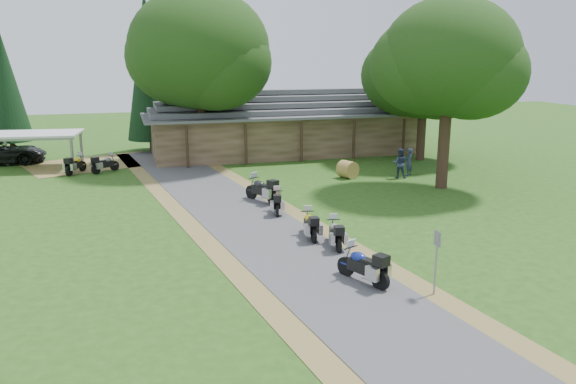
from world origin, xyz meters
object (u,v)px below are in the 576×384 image
object	(u,v)px
motorcycle_row_d	(277,201)
motorcycle_row_e	(262,188)
motorcycle_row_c	(310,223)
motorcycle_carport_a	(76,164)
carport	(38,151)
car_dark_suv	(1,147)
hay_bale	(348,169)
lodge	(284,121)
motorcycle_row_a	(363,264)
motorcycle_carport_b	(105,163)
motorcycle_row_b	(335,232)

from	to	relation	value
motorcycle_row_d	motorcycle_row_e	bearing A→B (deg)	19.96
motorcycle_row_c	motorcycle_carport_a	distance (m)	19.49
carport	car_dark_suv	xyz separation A→B (m)	(-2.66, 2.39, 0.00)
motorcycle_row_c	hay_bale	size ratio (longest dim) A/B	1.69
lodge	car_dark_suv	xyz separation A→B (m)	(-20.23, 0.69, -1.25)
motorcycle_row_c	hay_bale	distance (m)	12.03
motorcycle_row_a	motorcycle_carport_b	xyz separation A→B (m)	(-8.61, 21.46, -0.05)
motorcycle_row_d	motorcycle_carport_b	bearing A→B (deg)	47.70
carport	hay_bale	world-z (taller)	carport
lodge	carport	size ratio (longest dim) A/B	3.88
lodge	car_dark_suv	size ratio (longest dim) A/B	3.43
motorcycle_row_a	hay_bale	world-z (taller)	motorcycle_row_a
motorcycle_row_c	motorcycle_carport_b	world-z (taller)	motorcycle_carport_b
car_dark_suv	hay_bale	distance (m)	24.07
lodge	motorcycle_carport_a	size ratio (longest dim) A/B	11.29
carport	motorcycle_carport_b	xyz separation A→B (m)	(4.28, -2.69, -0.57)
car_dark_suv	motorcycle_row_c	distance (m)	26.48
motorcycle_row_e	motorcycle_row_d	bearing A→B (deg)	157.78
carport	motorcycle_row_d	xyz separation A→B (m)	(12.42, -15.12, -0.59)
motorcycle_row_b	hay_bale	world-z (taller)	motorcycle_row_b
motorcycle_row_c	motorcycle_carport_a	xyz separation A→B (m)	(-10.24, 16.58, 0.03)
car_dark_suv	motorcycle_row_e	world-z (taller)	car_dark_suv
motorcycle_row_a	motorcycle_carport_a	distance (m)	23.96
motorcycle_carport_a	motorcycle_row_d	bearing A→B (deg)	-112.30
motorcycle_row_b	car_dark_suv	bearing A→B (deg)	44.82
motorcycle_row_e	motorcycle_row_c	bearing A→B (deg)	157.10
lodge	motorcycle_row_a	size ratio (longest dim) A/B	10.88
motorcycle_carport_a	carport	bearing A→B (deg)	73.37
motorcycle_row_a	motorcycle_carport_a	world-z (taller)	motorcycle_row_a
motorcycle_carport_b	motorcycle_row_a	bearing A→B (deg)	-105.46
carport	motorcycle_carport_b	distance (m)	5.09
lodge	hay_bale	size ratio (longest dim) A/B	20.08
motorcycle_row_a	motorcycle_row_b	distance (m)	3.66
motorcycle_carport_b	car_dark_suv	bearing A→B (deg)	106.52
motorcycle_row_a	hay_bale	bearing A→B (deg)	-44.22
motorcycle_carport_b	hay_bale	bearing A→B (deg)	-59.95
motorcycle_row_a	motorcycle_carport_b	bearing A→B (deg)	-1.79
car_dark_suv	motorcycle_row_b	bearing A→B (deg)	-144.95
motorcycle_carport_a	motorcycle_carport_b	xyz separation A→B (m)	(1.80, -0.12, -0.03)
car_dark_suv	motorcycle_row_e	xyz separation A→B (m)	(14.87, -15.30, -0.47)
motorcycle_row_a	motorcycle_row_b	xyz separation A→B (m)	(0.43, 3.64, -0.07)
motorcycle_row_b	motorcycle_row_e	size ratio (longest dim) A/B	0.82
motorcycle_row_d	motorcycle_carport_a	bearing A→B (deg)	52.86
motorcycle_row_d	motorcycle_row_a	bearing A→B (deg)	-162.51
motorcycle_row_b	motorcycle_row_d	size ratio (longest dim) A/B	1.00
car_dark_suv	motorcycle_row_a	size ratio (longest dim) A/B	3.17
motorcycle_row_b	motorcycle_row_a	bearing A→B (deg)	-176.92
motorcycle_row_d	hay_bale	bearing A→B (deg)	-29.82
carport	motorcycle_row_a	xyz separation A→B (m)	(12.89, -24.15, -0.52)
motorcycle_carport_b	hay_bale	size ratio (longest dim) A/B	1.71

